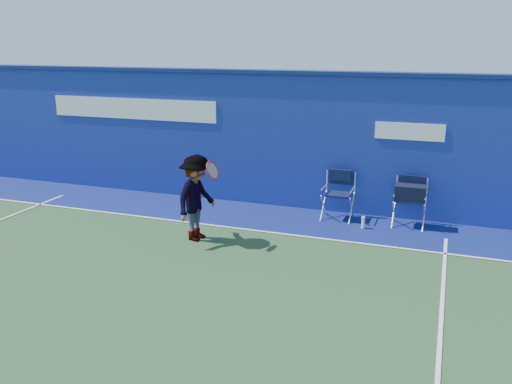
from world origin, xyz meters
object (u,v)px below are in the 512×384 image
(directors_chair_left, at_px, (338,203))
(directors_chair_right, at_px, (409,207))
(water_bottle, at_px, (363,223))
(tennis_player, at_px, (197,198))

(directors_chair_left, height_order, directors_chair_right, directors_chair_left)
(directors_chair_right, height_order, water_bottle, directors_chair_right)
(directors_chair_left, bearing_deg, water_bottle, -36.17)
(water_bottle, height_order, tennis_player, tennis_player)
(water_bottle, bearing_deg, directors_chair_right, 28.63)
(directors_chair_right, xyz_separation_m, tennis_player, (-3.77, -2.16, 0.41))
(directors_chair_left, xyz_separation_m, water_bottle, (0.62, -0.46, -0.21))
(tennis_player, bearing_deg, water_bottle, 30.13)
(directors_chair_left, bearing_deg, tennis_player, -136.85)
(directors_chair_right, xyz_separation_m, water_bottle, (-0.86, -0.47, -0.30))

